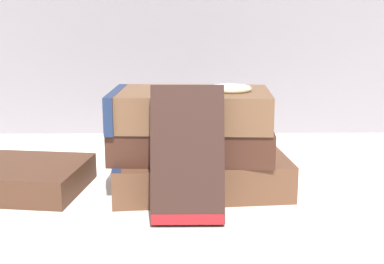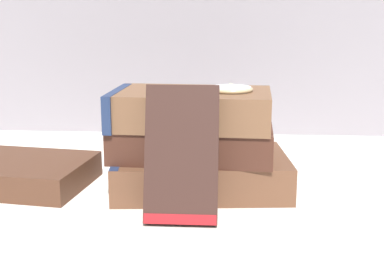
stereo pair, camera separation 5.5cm
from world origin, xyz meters
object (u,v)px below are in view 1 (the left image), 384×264
Objects in this scene: book_leaning_front at (187,159)px; book_flat_middle at (188,140)px; book_side_left at (4,177)px; pocket_watch at (230,88)px; reading_glasses at (169,159)px; book_flat_top at (186,109)px; book_flat_bottom at (196,172)px.

book_flat_middle is at bearing 89.44° from book_leaning_front.
book_side_left is (-0.26, 0.00, -0.05)m from book_flat_middle.
pocket_watch reaches higher than reading_glasses.
book_leaning_front is at bearing -86.55° from book_flat_top.
book_leaning_front is (-0.01, -0.11, 0.05)m from book_flat_bottom.
reading_glasses is (0.23, 0.14, -0.02)m from book_side_left.
reading_glasses is at bearing 120.20° from pocket_watch.
book_flat_bottom is 0.13m from pocket_watch.
book_flat_top is (-0.00, -0.01, 0.05)m from book_flat_middle.
reading_glasses is (-0.03, 0.14, -0.07)m from book_flat_middle.
book_flat_middle is 0.26m from book_side_left.
book_leaning_front is 1.47× the size of reading_glasses.
book_side_left is at bearing -179.69° from book_flat_top.
book_flat_top is 0.95× the size of book_side_left.
book_flat_top is at bearing 90.56° from book_leaning_front.
book_leaning_front reaches higher than reading_glasses.
book_flat_bottom is at bearing 7.44° from book_side_left.
reading_glasses is at bearing 40.04° from book_side_left.
book_flat_bottom reaches higher than book_side_left.
book_flat_middle reaches higher than book_flat_bottom.
pocket_watch is (0.06, 0.00, 0.03)m from book_flat_top.
book_flat_bottom is at bearing 37.55° from book_flat_top.
book_flat_middle is (-0.01, 0.00, 0.05)m from book_flat_bottom.
book_flat_top is 1.98× the size of reading_glasses.
book_flat_bottom is at bearing 1.19° from book_flat_middle.
pocket_watch is (0.06, 0.10, 0.07)m from book_leaning_front.
pocket_watch is (0.05, -0.00, 0.12)m from book_flat_bottom.
book_flat_middle is at bearing 174.81° from pocket_watch.
book_flat_top is 0.06m from pocket_watch.
book_side_left is 0.27m from reading_glasses.
book_leaning_front is (0.00, -0.10, -0.04)m from book_flat_top.
book_leaning_front reaches higher than pocket_watch.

